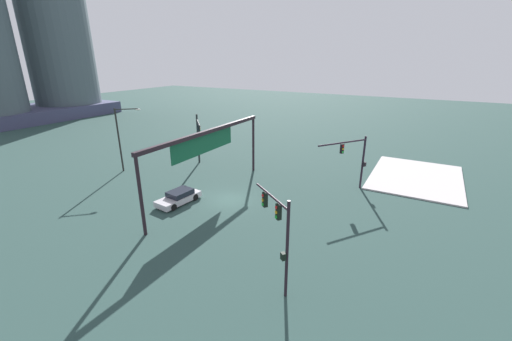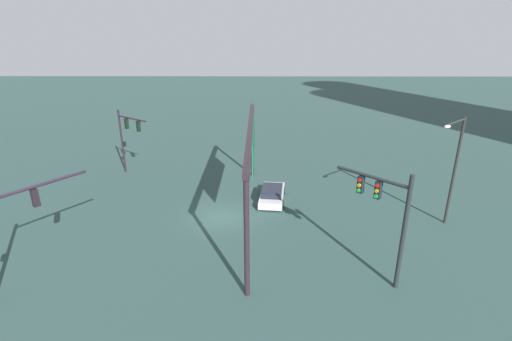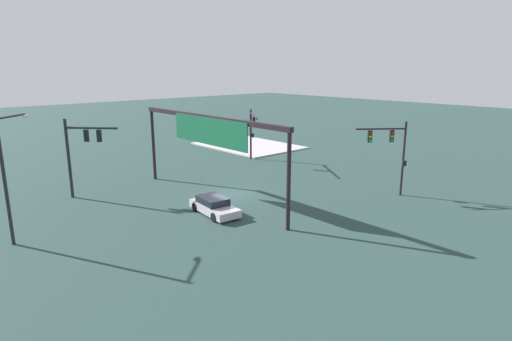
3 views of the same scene
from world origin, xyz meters
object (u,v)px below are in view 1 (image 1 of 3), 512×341
Objects in this scene: traffic_signal_near_corner at (279,226)px; traffic_signal_opposite_side at (198,133)px; sedan_car_approaching at (179,197)px; traffic_signal_cross_street at (354,155)px; streetlamp_curved_arm at (122,135)px.

traffic_signal_opposite_side is at bearing -3.67° from traffic_signal_near_corner.
traffic_signal_opposite_side is 12.21m from sedan_car_approaching.
traffic_signal_cross_street is at bearing -54.02° from traffic_signal_near_corner.
traffic_signal_near_corner reaches higher than traffic_signal_cross_street.
traffic_signal_opposite_side is 1.13× the size of traffic_signal_cross_street.
streetlamp_curved_arm is 13.25m from sedan_car_approaching.
sedan_car_approaching is (6.11, 13.37, -3.55)m from traffic_signal_near_corner.
traffic_signal_near_corner is 1.08× the size of traffic_signal_cross_street.
sedan_car_approaching is (-10.24, -5.58, -3.63)m from traffic_signal_opposite_side.
sedan_car_approaching is at bearing -59.51° from streetlamp_curved_arm.
traffic_signal_near_corner is 15.13m from sedan_car_approaching.
traffic_signal_opposite_side is 19.32m from traffic_signal_cross_street.
streetlamp_curved_arm reaches higher than sedan_car_approaching.
streetlamp_curved_arm is at bearing -38.79° from traffic_signal_cross_street.
traffic_signal_opposite_side is 1.40× the size of sedan_car_approaching.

